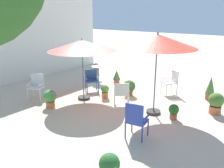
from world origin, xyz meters
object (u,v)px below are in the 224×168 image
patio_chair_1 (122,92)px  patio_chair_2 (136,119)px  potted_plant_0 (109,167)px  patio_chair_4 (171,81)px  potted_plant_5 (117,76)px  potted_plant_4 (174,111)px  potted_plant_2 (50,98)px  potted_plant_3 (129,87)px  patio_chair_3 (37,85)px  potted_plant_1 (105,91)px  potted_plant_7 (210,88)px  potted_plant_8 (216,103)px  patio_umbrella_0 (82,46)px  cafe_table_0 (98,71)px  potted_plant_6 (96,68)px  patio_chair_0 (91,79)px  patio_umbrella_1 (157,42)px

patio_chair_1 → patio_chair_2: patio_chair_2 is taller
potted_plant_0 → patio_chair_4: bearing=12.0°
potted_plant_0 → potted_plant_5: 6.23m
potted_plant_5 → potted_plant_4: bearing=-118.8°
potted_plant_2 → potted_plant_3: bearing=-29.7°
potted_plant_2 → potted_plant_4: potted_plant_2 is taller
patio_chair_3 → potted_plant_4: size_ratio=1.98×
potted_plant_2 → patio_chair_3: bearing=77.4°
potted_plant_0 → potted_plant_4: (3.17, 0.11, -0.01)m
patio_chair_4 → potted_plant_1: size_ratio=1.79×
potted_plant_7 → potted_plant_8: (-1.17, -0.49, -0.08)m
patio_umbrella_0 → potted_plant_7: bearing=-53.4°
potted_plant_1 → potted_plant_4: potted_plant_1 is taller
potted_plant_1 → potted_plant_4: size_ratio=1.09×
cafe_table_0 → potted_plant_7: potted_plant_7 is taller
potted_plant_1 → potted_plant_6: bearing=46.3°
patio_chair_1 → patio_chair_3: (-1.26, 2.86, 0.04)m
patio_chair_0 → cafe_table_0: bearing=27.9°
potted_plant_0 → patio_chair_3: bearing=69.3°
potted_plant_6 → potted_plant_8: 6.42m
patio_umbrella_0 → potted_plant_6: bearing=34.4°
patio_umbrella_1 → potted_plant_1: 2.82m
potted_plant_0 → potted_plant_8: bearing=-9.8°
patio_umbrella_0 → patio_chair_1: bearing=-80.4°
patio_umbrella_0 → patio_chair_4: size_ratio=2.61×
potted_plant_0 → potted_plant_6: size_ratio=0.98×
patio_chair_0 → patio_chair_1: patio_chair_0 is taller
patio_umbrella_0 → potted_plant_8: size_ratio=3.48×
potted_plant_3 → patio_chair_3: bearing=133.1°
patio_chair_1 → potted_plant_2: size_ratio=1.42×
potted_plant_5 → potted_plant_7: potted_plant_7 is taller
patio_chair_4 → potted_plant_7: patio_chair_4 is taller
patio_umbrella_1 → patio_chair_0: size_ratio=2.92×
potted_plant_1 → potted_plant_2: (-1.77, 0.90, 0.06)m
patio_chair_3 → potted_plant_3: size_ratio=1.53×
patio_umbrella_0 → potted_plant_5: 2.80m
potted_plant_3 → potted_plant_7: potted_plant_7 is taller
cafe_table_0 → patio_chair_3: 2.97m
potted_plant_0 → cafe_table_0: bearing=42.6°
potted_plant_1 → potted_plant_5: potted_plant_5 is taller
patio_chair_3 → potted_plant_5: patio_chair_3 is taller
patio_umbrella_1 → potted_plant_0: size_ratio=4.68×
potted_plant_1 → potted_plant_2: potted_plant_2 is taller
potted_plant_4 → potted_plant_6: 6.02m
potted_plant_6 → potted_plant_7: 5.75m
patio_umbrella_0 → potted_plant_4: patio_umbrella_0 is taller
patio_umbrella_0 → potted_plant_6: 4.05m
patio_chair_3 → potted_plant_3: (2.31, -2.47, -0.20)m
patio_chair_0 → patio_chair_2: (-2.11, -3.38, 0.04)m
patio_umbrella_1 → cafe_table_0: (1.53, 3.57, -1.70)m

